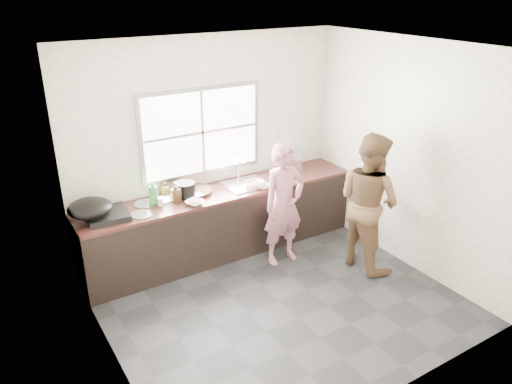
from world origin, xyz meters
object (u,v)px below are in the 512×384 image
woman (284,208)px  glass_jar (160,202)px  burner (107,215)px  person_side (369,202)px  bottle_brown_short (165,189)px  bowl_mince (195,203)px  bowl_crabs (255,185)px  bottle_brown_tall (175,193)px  bowl_held (263,186)px  wok (90,208)px  pot_lid_right (145,204)px  plate_food (164,200)px  dish_rack (283,158)px  cutting_board (194,191)px  pot_lid_left (141,214)px  black_pot (185,190)px  bottle_green (153,192)px

woman → glass_jar: bearing=157.9°
woman → burner: bearing=164.2°
person_side → bottle_brown_short: 2.44m
bowl_mince → bowl_crabs: bearing=5.4°
bowl_mince → bottle_brown_tall: bearing=124.7°
bowl_mince → bowl_crabs: 0.87m
bowl_crabs → bowl_held: size_ratio=0.93×
woman → bowl_mince: size_ratio=7.11×
wok → pot_lid_right: (0.64, 0.10, -0.14)m
plate_food → bowl_mince: bearing=-50.0°
person_side → pot_lid_right: (-2.28, 1.29, 0.02)m
dish_rack → pot_lid_right: size_ratio=1.54×
bottle_brown_short → wok: (-0.94, -0.22, 0.07)m
cutting_board → dish_rack: bearing=5.1°
bowl_held → glass_jar: bearing=171.6°
cutting_board → pot_lid_left: bearing=-162.2°
pot_lid_right → bowl_crabs: bearing=-9.9°
cutting_board → pot_lid_left: (-0.76, -0.24, -0.02)m
bottle_brown_tall → plate_food: bearing=139.0°
cutting_board → bowl_crabs: size_ratio=2.21×
bottle_brown_tall → pot_lid_right: size_ratio=0.81×
bowl_crabs → dish_rack: (0.68, 0.36, 0.12)m
bowl_mince → pot_lid_left: size_ratio=0.79×
bowl_mince → glass_jar: 0.40m
person_side → bowl_mince: person_side is taller
black_pot → pot_lid_right: size_ratio=0.91×
bowl_crabs → dish_rack: bearing=27.7°
glass_jar → cutting_board: bearing=14.3°
person_side → bottle_brown_short: (-1.99, 1.41, 0.09)m
bottle_green → burner: 0.58m
plate_food → glass_jar: glass_jar is taller
bottle_green → pot_lid_right: 0.18m
bottle_brown_tall → wok: 0.98m
black_pot → plate_food: bearing=173.9°
burner → pot_lid_right: (0.48, 0.12, -0.03)m
bowl_mince → bowl_held: 0.93m
pot_lid_right → bottle_brown_short: bearing=22.2°
bottle_brown_tall → burner: bottle_brown_tall is taller
black_pot → bottle_green: 0.41m
person_side → pot_lid_left: size_ratio=6.71×
dish_rack → woman: bearing=-116.9°
pot_lid_right → woman: bearing=-24.7°
person_side → dish_rack: 1.44m
person_side → burner: bearing=64.4°
black_pot → burner: size_ratio=0.55×
black_pot → pot_lid_left: black_pot is taller
cutting_board → plate_food: cutting_board is taller
person_side → wok: 3.17m
bowl_held → glass_jar: 1.29m
plate_food → pot_lid_left: (-0.36, -0.24, -0.00)m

